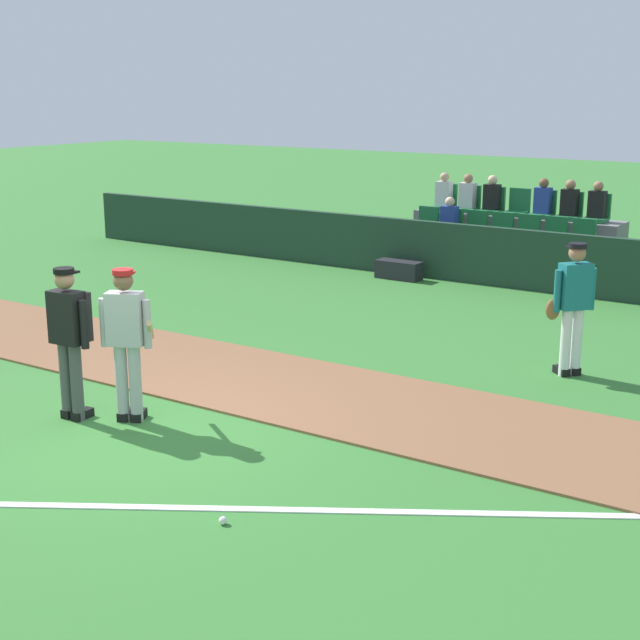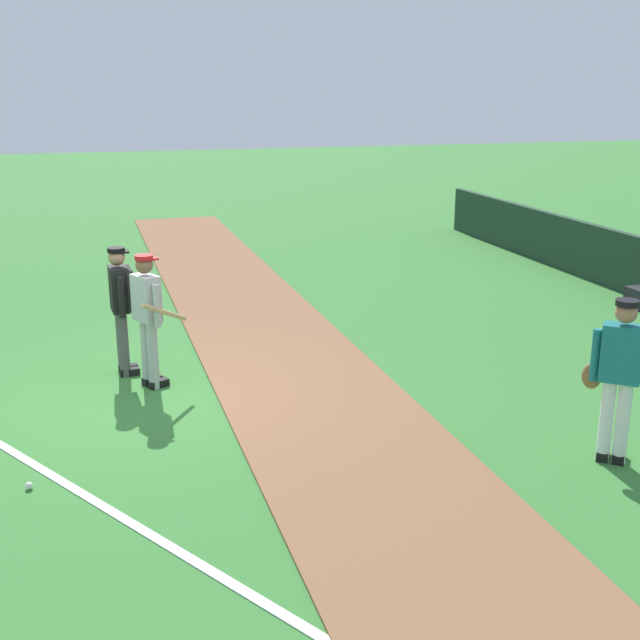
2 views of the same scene
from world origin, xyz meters
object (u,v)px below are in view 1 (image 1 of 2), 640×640
(baseball, at_px, (223,521))
(umpire_home_plate, at_px, (70,334))
(batter_grey_jersey, at_px, (127,339))
(equipment_bag, at_px, (399,270))
(runner_teal_jersey, at_px, (572,304))

(baseball, bearing_deg, umpire_home_plate, 160.08)
(umpire_home_plate, height_order, baseball, umpire_home_plate)
(batter_grey_jersey, distance_m, equipment_bag, 8.78)
(batter_grey_jersey, height_order, umpire_home_plate, same)
(batter_grey_jersey, relative_size, umpire_home_plate, 1.00)
(umpire_home_plate, distance_m, runner_teal_jersey, 6.29)
(umpire_home_plate, distance_m, baseball, 3.43)
(batter_grey_jersey, xyz_separation_m, runner_teal_jersey, (3.58, 4.41, -0.01))
(batter_grey_jersey, height_order, baseball, batter_grey_jersey)
(umpire_home_plate, bearing_deg, batter_grey_jersey, 26.39)
(batter_grey_jersey, xyz_separation_m, umpire_home_plate, (-0.60, -0.30, 0.03))
(runner_teal_jersey, bearing_deg, baseball, -100.52)
(batter_grey_jersey, distance_m, umpire_home_plate, 0.67)
(runner_teal_jersey, relative_size, baseball, 23.78)
(baseball, distance_m, equipment_bag, 10.76)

